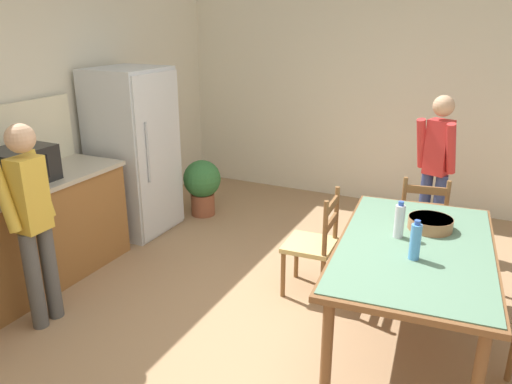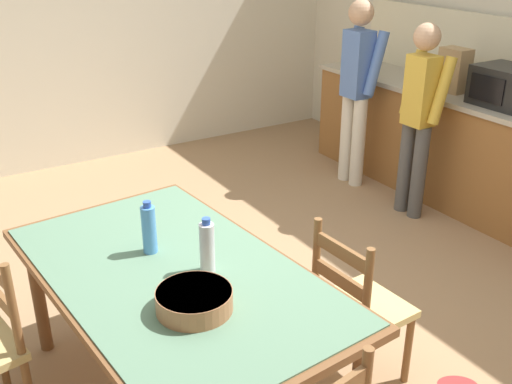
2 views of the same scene
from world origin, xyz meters
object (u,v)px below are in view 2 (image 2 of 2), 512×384
paper_bag (454,70)px  person_at_sink (357,84)px  serving_bowl (194,299)px  microwave (509,87)px  person_at_counter (419,112)px  chair_side_far_right (357,308)px  dining_table (175,285)px  bottle_near_centre (149,229)px  bottle_off_centre (207,247)px

paper_bag → person_at_sink: 0.82m
paper_bag → serving_bowl: size_ratio=1.12×
microwave → person_at_sink: person_at_sink is taller
paper_bag → person_at_counter: 0.59m
paper_bag → person_at_counter: size_ratio=0.23×
paper_bag → chair_side_far_right: 2.75m
person_at_sink → person_at_counter: bearing=-91.5°
serving_bowl → person_at_sink: (-2.09, 2.62, 0.12)m
dining_table → serving_bowl: serving_bowl is taller
paper_bag → dining_table: paper_bag is taller
person_at_sink → microwave: bearing=-66.8°
microwave → bottle_near_centre: (0.37, -3.09, -0.21)m
person_at_sink → paper_bag: bearing=-52.1°
bottle_near_centre → person_at_counter: person_at_counter is taller
paper_bag → bottle_near_centre: size_ratio=1.33×
microwave → chair_side_far_right: bearing=-67.3°
bottle_near_centre → person_at_counter: (-0.76, 2.57, -0.00)m
microwave → person_at_sink: 1.28m
microwave → dining_table: size_ratio=0.26×
bottle_off_centre → paper_bag: bearing=112.5°
microwave → paper_bag: paper_bag is taller
microwave → dining_table: microwave is taller
dining_table → bottle_off_centre: (0.08, 0.14, 0.20)m
microwave → person_at_sink: size_ratio=0.30×
microwave → serving_bowl: bearing=-73.6°
bottle_off_centre → serving_bowl: (0.24, -0.19, -0.07)m
dining_table → person_at_sink: bearing=124.4°
bottle_off_centre → person_at_sink: person_at_sink is taller
bottle_off_centre → person_at_counter: 2.64m
paper_bag → bottle_near_centre: paper_bag is taller
bottle_near_centre → person_at_sink: (-1.54, 2.59, 0.05)m
paper_bag → bottle_off_centre: bearing=-67.5°
bottle_near_centre → serving_bowl: bottle_near_centre is taller
bottle_off_centre → chair_side_far_right: size_ratio=0.30×
bottle_near_centre → bottle_off_centre: 0.34m
microwave → dining_table: (0.60, -3.07, -0.41)m
bottle_off_centre → serving_bowl: bearing=-37.5°
microwave → chair_side_far_right: (0.93, -2.23, -0.65)m
bottle_off_centre → chair_side_far_right: bottle_off_centre is taller
serving_bowl → dining_table: bearing=171.2°
paper_bag → person_at_counter: (0.15, -0.51, -0.24)m
bottle_near_centre → paper_bag: bearing=106.4°
serving_bowl → microwave: bearing=106.4°
bottle_near_centre → person_at_sink: bearing=120.7°
paper_bag → dining_table: (1.13, -3.06, -0.44)m
paper_bag → bottle_near_centre: 3.22m
serving_bowl → person_at_counter: bearing=116.7°
bottle_off_centre → serving_bowl: size_ratio=0.84×
bottle_off_centre → person_at_counter: person_at_counter is taller
paper_bag → bottle_near_centre: (0.91, -3.08, -0.24)m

